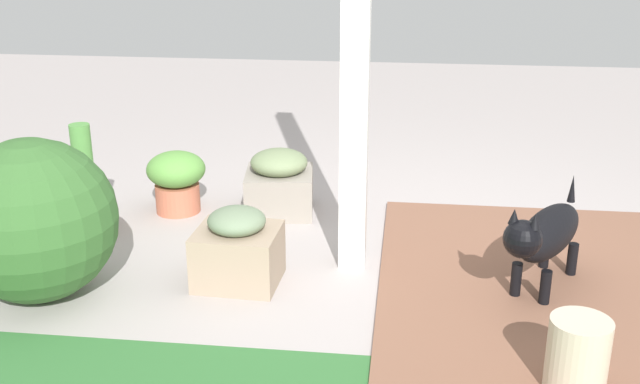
# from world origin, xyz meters

# --- Properties ---
(ground_plane) EXTENTS (12.00, 12.00, 0.00)m
(ground_plane) POSITION_xyz_m (0.00, 0.00, 0.00)
(ground_plane) COLOR #AAA09D
(brick_path) EXTENTS (1.80, 2.40, 0.02)m
(brick_path) POSITION_xyz_m (-0.84, 0.34, 0.01)
(brick_path) COLOR brown
(brick_path) RESTS_ON ground
(porch_pillar) EXTENTS (0.14, 0.14, 2.49)m
(porch_pillar) POSITION_xyz_m (0.21, 0.07, 1.25)
(porch_pillar) COLOR white
(porch_pillar) RESTS_ON ground
(stone_planter_nearest) EXTENTS (0.47, 0.46, 0.42)m
(stone_planter_nearest) POSITION_xyz_m (0.74, -0.64, 0.20)
(stone_planter_nearest) COLOR gray
(stone_planter_nearest) RESTS_ON ground
(stone_planter_mid) EXTENTS (0.44, 0.39, 0.41)m
(stone_planter_mid) POSITION_xyz_m (0.78, 0.37, 0.19)
(stone_planter_mid) COLOR tan
(stone_planter_mid) RESTS_ON ground
(round_shrub) EXTENTS (0.81, 0.81, 0.81)m
(round_shrub) POSITION_xyz_m (1.73, 0.63, 0.41)
(round_shrub) COLOR #35622C
(round_shrub) RESTS_ON ground
(terracotta_pot_tall) EXTENTS (0.22, 0.22, 0.66)m
(terracotta_pot_tall) POSITION_xyz_m (1.84, -0.21, 0.23)
(terracotta_pot_tall) COLOR #9C5239
(terracotta_pot_tall) RESTS_ON ground
(terracotta_pot_broad) EXTENTS (0.37, 0.37, 0.40)m
(terracotta_pot_broad) POSITION_xyz_m (1.39, -0.57, 0.22)
(terracotta_pot_broad) COLOR #BE664B
(terracotta_pot_broad) RESTS_ON ground
(dog) EXTENTS (0.52, 0.75, 0.54)m
(dog) POSITION_xyz_m (-0.76, 0.29, 0.31)
(dog) COLOR black
(dog) RESTS_ON ground
(ceramic_urn) EXTENTS (0.24, 0.24, 0.33)m
(ceramic_urn) POSITION_xyz_m (-0.76, 1.17, 0.16)
(ceramic_urn) COLOR beige
(ceramic_urn) RESTS_ON ground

